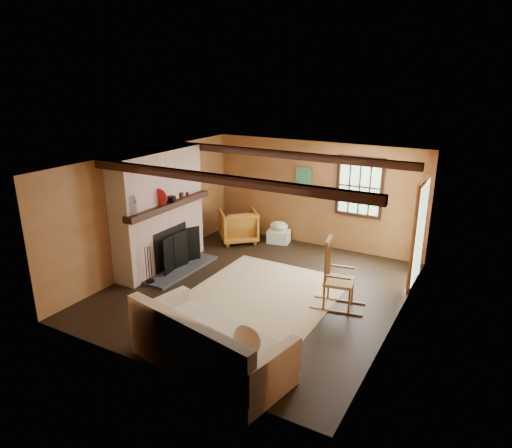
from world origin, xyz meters
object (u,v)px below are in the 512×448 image
Objects in this scene: sofa at (208,349)px; armchair at (238,226)px; rocking_chair at (337,279)px; fireplace at (160,215)px; laundry_basket at (279,236)px.

sofa reaches higher than armchair.
rocking_chair is 1.46× the size of armchair.
sofa is at bearing 74.74° from armchair.
rocking_chair is at bearing 1.71° from fireplace.
rocking_chair is 2.47× the size of laundry_basket.
fireplace is 3.76m from rocking_chair.
sofa is (-0.87, -2.52, -0.20)m from rocking_chair.
armchair is at bearing 47.75° from rocking_chair.
sofa is (2.84, -2.41, -0.78)m from fireplace.
rocking_chair reaches higher than armchair.
rocking_chair is at bearing 106.25° from armchair.
sofa is at bearing 150.28° from rocking_chair.
rocking_chair is 2.68m from sofa.
rocking_chair is 0.51× the size of sofa.
fireplace is at bearing -120.90° from laundry_basket.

